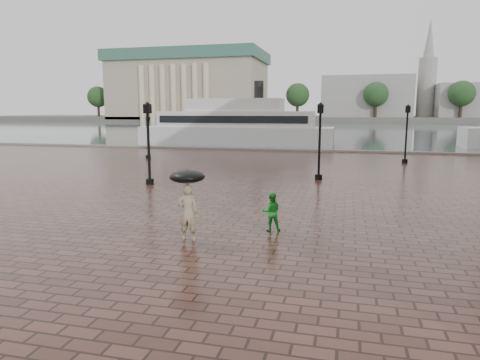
# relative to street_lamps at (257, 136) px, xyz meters

# --- Properties ---
(ground) EXTENTS (300.00, 300.00, 0.00)m
(ground) POSITION_rel_street_lamps_xyz_m (1.50, -17.50, -2.33)
(ground) COLOR #372019
(ground) RESTS_ON ground
(harbour_water) EXTENTS (240.00, 240.00, 0.00)m
(harbour_water) POSITION_rel_street_lamps_xyz_m (1.50, 74.50, -2.33)
(harbour_water) COLOR #495358
(harbour_water) RESTS_ON ground
(quay_edge) EXTENTS (80.00, 0.60, 0.30)m
(quay_edge) POSITION_rel_street_lamps_xyz_m (1.50, 14.50, -2.33)
(quay_edge) COLOR slate
(quay_edge) RESTS_ON ground
(far_shore) EXTENTS (300.00, 60.00, 2.00)m
(far_shore) POSITION_rel_street_lamps_xyz_m (1.50, 142.50, -1.33)
(far_shore) COLOR #4C4C47
(far_shore) RESTS_ON ground
(museum) EXTENTS (57.00, 32.50, 26.00)m
(museum) POSITION_rel_street_lamps_xyz_m (-53.50, 127.11, 11.58)
(museum) COLOR gray
(museum) RESTS_ON ground
(far_trees) EXTENTS (188.00, 8.00, 13.50)m
(far_trees) POSITION_rel_street_lamps_xyz_m (1.50, 120.50, 7.09)
(far_trees) COLOR #2D2119
(far_trees) RESTS_ON ground
(street_lamps) EXTENTS (21.44, 14.44, 4.40)m
(street_lamps) POSITION_rel_street_lamps_xyz_m (0.00, 0.00, 0.00)
(street_lamps) COLOR black
(street_lamps) RESTS_ON ground
(adult_pedestrian) EXTENTS (0.69, 0.49, 1.79)m
(adult_pedestrian) POSITION_rel_street_lamps_xyz_m (1.37, -16.83, -1.43)
(adult_pedestrian) COLOR tan
(adult_pedestrian) RESTS_ON ground
(child_pedestrian) EXTENTS (0.75, 0.65, 1.31)m
(child_pedestrian) POSITION_rel_street_lamps_xyz_m (3.71, -15.11, -1.67)
(child_pedestrian) COLOR green
(child_pedestrian) RESTS_ON ground
(ferry_near) EXTENTS (22.81, 5.71, 7.46)m
(ferry_near) POSITION_rel_street_lamps_xyz_m (-6.84, 20.29, -0.08)
(ferry_near) COLOR silver
(ferry_near) RESTS_ON ground
(umbrella) EXTENTS (1.10, 1.10, 1.17)m
(umbrella) POSITION_rel_street_lamps_xyz_m (1.37, -16.83, -0.30)
(umbrella) COLOR black
(umbrella) RESTS_ON ground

